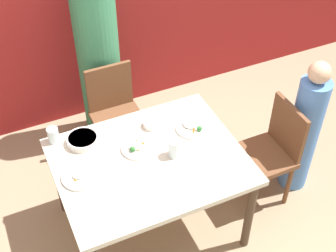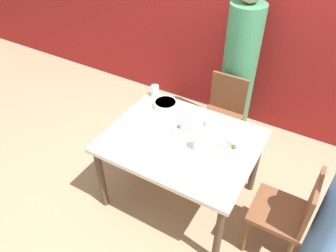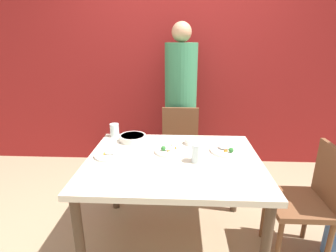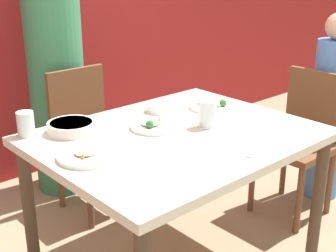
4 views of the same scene
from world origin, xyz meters
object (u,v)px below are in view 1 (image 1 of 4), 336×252
at_px(chair_child_spot, 270,150).
at_px(bowl_curry, 83,140).
at_px(person_adult, 99,59).
at_px(person_child, 304,132).
at_px(chair_adult_spot, 116,113).
at_px(plate_rice_adult, 137,147).
at_px(glass_water_tall, 174,148).

height_order(chair_child_spot, bowl_curry, chair_child_spot).
relative_size(person_adult, person_child, 1.45).
relative_size(chair_adult_spot, person_child, 0.73).
xyz_separation_m(chair_child_spot, person_adult, (-0.91, 1.24, 0.32)).
bearing_deg(chair_adult_spot, plate_rice_adult, -96.52).
relative_size(person_adult, glass_water_tall, 13.17).
distance_m(chair_adult_spot, person_child, 1.49).
xyz_separation_m(bowl_curry, plate_rice_adult, (0.32, -0.21, -0.01)).
bearing_deg(chair_adult_spot, glass_water_tall, -81.98).
xyz_separation_m(chair_child_spot, glass_water_tall, (-0.78, 0.03, 0.32)).
height_order(chair_adult_spot, glass_water_tall, chair_adult_spot).
height_order(person_adult, person_child, person_adult).
bearing_deg(person_child, chair_adult_spot, 143.25).
bearing_deg(chair_child_spot, bowl_curry, -107.17).
xyz_separation_m(chair_child_spot, bowl_curry, (-1.30, 0.40, 0.28)).
height_order(chair_child_spot, glass_water_tall, chair_child_spot).
bearing_deg(bowl_curry, chair_child_spot, -17.17).
xyz_separation_m(person_adult, bowl_curry, (-0.40, -0.84, -0.04)).
distance_m(chair_child_spot, bowl_curry, 1.39).
distance_m(person_adult, plate_rice_adult, 1.06).
distance_m(chair_child_spot, plate_rice_adult, 1.04).
distance_m(person_child, bowl_curry, 1.65).
height_order(chair_child_spot, plate_rice_adult, chair_child_spot).
bearing_deg(person_child, glass_water_tall, 178.16).
bearing_deg(plate_rice_adult, person_adult, 85.64).
bearing_deg(person_adult, bowl_curry, -115.26).
bearing_deg(bowl_curry, person_adult, 64.74).
distance_m(chair_adult_spot, chair_child_spot, 1.27).
relative_size(chair_adult_spot, chair_child_spot, 1.00).
bearing_deg(plate_rice_adult, glass_water_tall, -37.79).
height_order(plate_rice_adult, glass_water_tall, glass_water_tall).
relative_size(chair_adult_spot, bowl_curry, 3.89).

